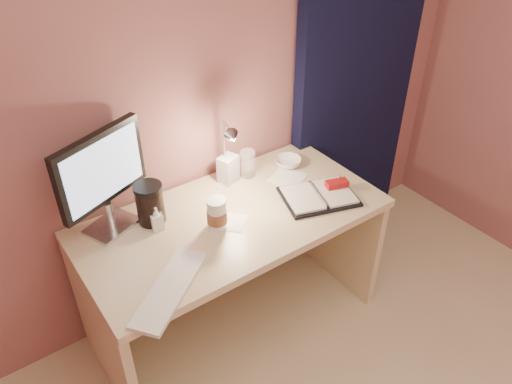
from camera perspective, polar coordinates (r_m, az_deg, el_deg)
room at (r=2.83m, az=10.24°, el=14.16°), size 3.50×3.50×3.50m
desk at (r=2.47m, az=-3.53°, el=-5.95°), size 1.40×0.70×0.73m
monitor at (r=2.14m, az=-17.34°, el=1.91°), size 0.42×0.23×0.47m
keyboard at (r=1.95m, az=-9.81°, el=-10.88°), size 0.42×0.36×0.02m
planner at (r=2.40m, az=7.36°, el=-0.32°), size 0.41×0.35×0.05m
paper_a at (r=2.53m, az=3.62°, el=1.64°), size 0.21×0.21×0.00m
paper_c at (r=2.24m, az=-2.86°, el=-3.43°), size 0.18×0.18×0.00m
coffee_cup at (r=2.18m, az=-4.50°, el=-2.57°), size 0.09×0.09×0.14m
clear_cup at (r=2.51m, az=-0.97°, el=3.27°), size 0.08×0.08×0.14m
bowl at (r=2.62m, az=3.68°, el=3.42°), size 0.14×0.14×0.04m
lotion_bottle at (r=2.21m, az=-11.30°, el=-2.90°), size 0.06×0.06×0.12m
dark_jar at (r=2.24m, az=-11.99°, el=-1.52°), size 0.12×0.12×0.17m
product_box at (r=2.47m, az=-3.20°, el=2.64°), size 0.11×0.10×0.14m
desk_lamp at (r=2.34m, az=-1.98°, el=5.11°), size 0.12×0.22×0.36m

